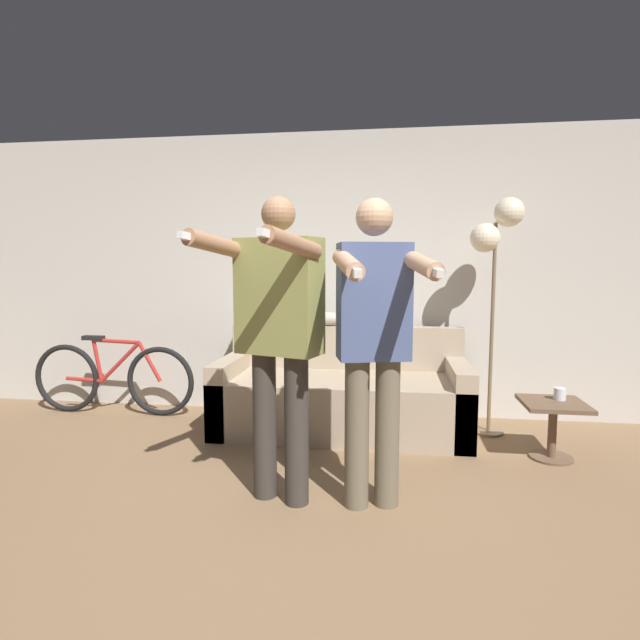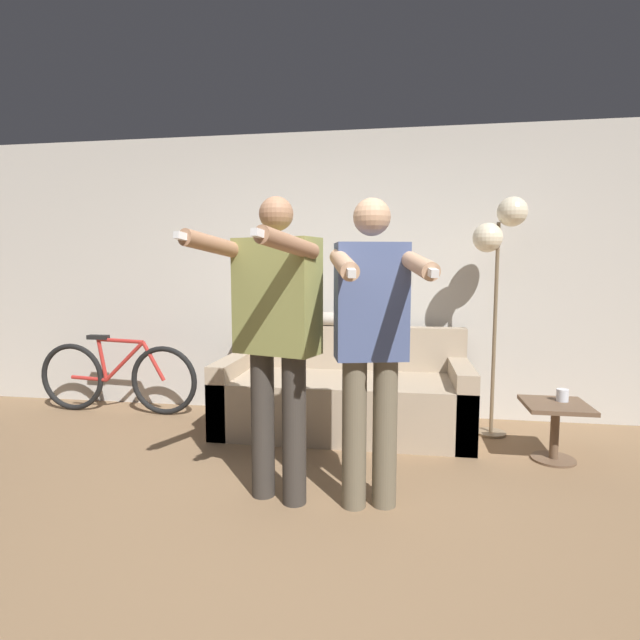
{
  "view_description": "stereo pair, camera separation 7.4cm",
  "coord_description": "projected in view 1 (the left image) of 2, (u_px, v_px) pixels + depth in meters",
  "views": [
    {
      "loc": [
        0.46,
        -2.19,
        1.38
      ],
      "look_at": [
        -0.02,
        1.24,
        1.01
      ],
      "focal_mm": 28.0,
      "sensor_mm": 36.0,
      "label": 1
    },
    {
      "loc": [
        0.53,
        -2.18,
        1.38
      ],
      "look_at": [
        -0.02,
        1.24,
        1.01
      ],
      "focal_mm": 28.0,
      "sensor_mm": 36.0,
      "label": 2
    }
  ],
  "objects": [
    {
      "name": "ground_plane",
      "position": [
        288.0,
        559.0,
        2.36
      ],
      "size": [
        16.0,
        16.0,
        0.0
      ],
      "primitive_type": "plane",
      "color": "#846647"
    },
    {
      "name": "person_left",
      "position": [
        278.0,
        327.0,
        2.85
      ],
      "size": [
        0.68,
        0.78,
        1.77
      ],
      "rotation": [
        0.0,
        0.0,
        -0.31
      ],
      "color": "#38332D",
      "rests_on": "ground_plane"
    },
    {
      "name": "floor_lamp",
      "position": [
        496.0,
        240.0,
        3.98
      ],
      "size": [
        0.41,
        0.24,
        1.93
      ],
      "color": "#756047",
      "rests_on": "ground_plane"
    },
    {
      "name": "person_right",
      "position": [
        374.0,
        335.0,
        2.77
      ],
      "size": [
        0.57,
        0.74,
        1.75
      ],
      "rotation": [
        0.0,
        0.0,
        0.24
      ],
      "color": "#6B604C",
      "rests_on": "ground_plane"
    },
    {
      "name": "cat",
      "position": [
        328.0,
        318.0,
        4.5
      ],
      "size": [
        0.52,
        0.14,
        0.17
      ],
      "color": "#B7AD9E",
      "rests_on": "couch"
    },
    {
      "name": "bicycle",
      "position": [
        113.0,
        378.0,
        4.67
      ],
      "size": [
        1.59,
        0.07,
        0.74
      ],
      "color": "black",
      "rests_on": "ground_plane"
    },
    {
      "name": "cup",
      "position": [
        560.0,
        394.0,
        3.61
      ],
      "size": [
        0.08,
        0.08,
        0.09
      ],
      "color": "silver",
      "rests_on": "side_table"
    },
    {
      "name": "couch",
      "position": [
        342.0,
        397.0,
        4.21
      ],
      "size": [
        2.07,
        0.89,
        0.85
      ],
      "color": "tan",
      "rests_on": "ground_plane"
    },
    {
      "name": "side_table",
      "position": [
        553.0,
        418.0,
        3.57
      ],
      "size": [
        0.43,
        0.43,
        0.42
      ],
      "color": "brown",
      "rests_on": "ground_plane"
    },
    {
      "name": "wall_back",
      "position": [
        340.0,
        275.0,
        4.64
      ],
      "size": [
        10.0,
        0.05,
        2.6
      ],
      "color": "beige",
      "rests_on": "ground_plane"
    }
  ]
}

